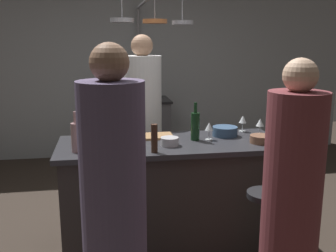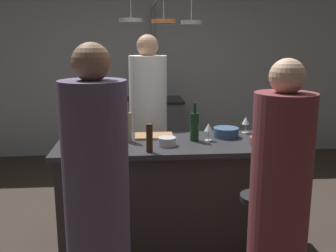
% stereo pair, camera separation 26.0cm
% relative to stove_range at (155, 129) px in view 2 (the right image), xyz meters
% --- Properties ---
extents(ground_plane, '(9.00, 9.00, 0.00)m').
position_rel_stove_range_xyz_m(ground_plane, '(0.00, -2.45, -0.45)').
color(ground_plane, '#382D26').
extents(back_wall, '(6.40, 0.16, 2.60)m').
position_rel_stove_range_xyz_m(back_wall, '(0.00, 0.40, 0.85)').
color(back_wall, '#9EA3A8').
rests_on(back_wall, ground_plane).
extents(kitchen_island, '(1.80, 0.72, 0.90)m').
position_rel_stove_range_xyz_m(kitchen_island, '(0.00, -2.45, 0.01)').
color(kitchen_island, '#332D2B').
rests_on(kitchen_island, ground_plane).
extents(stove_range, '(0.80, 0.64, 0.89)m').
position_rel_stove_range_xyz_m(stove_range, '(0.00, 0.00, 0.00)').
color(stove_range, '#47474C').
rests_on(stove_range, ground_plane).
extents(chef, '(0.37, 0.37, 1.76)m').
position_rel_stove_range_xyz_m(chef, '(-0.14, -1.64, 0.37)').
color(chef, white).
rests_on(chef, ground_plane).
extents(bar_stool_right, '(0.28, 0.28, 0.68)m').
position_rel_stove_range_xyz_m(bar_stool_right, '(0.55, -3.07, -0.07)').
color(bar_stool_right, '#4C4C51').
rests_on(bar_stool_right, ground_plane).
extents(guest_right, '(0.34, 0.34, 1.61)m').
position_rel_stove_range_xyz_m(guest_right, '(0.54, -3.45, 0.30)').
color(guest_right, brown).
rests_on(guest_right, ground_plane).
extents(bar_stool_left, '(0.28, 0.28, 0.68)m').
position_rel_stove_range_xyz_m(bar_stool_left, '(-0.54, -3.07, -0.07)').
color(bar_stool_left, '#4C4C51').
rests_on(bar_stool_left, ground_plane).
extents(guest_left, '(0.36, 0.36, 1.69)m').
position_rel_stove_range_xyz_m(guest_left, '(-0.49, -3.43, 0.34)').
color(guest_left, '#594C6B').
rests_on(guest_left, ground_plane).
extents(overhead_pot_rack, '(0.89, 1.56, 2.17)m').
position_rel_stove_range_xyz_m(overhead_pot_rack, '(0.01, -0.67, 1.25)').
color(overhead_pot_rack, gray).
rests_on(overhead_pot_rack, ground_plane).
extents(cutting_board, '(0.32, 0.22, 0.02)m').
position_rel_stove_range_xyz_m(cutting_board, '(-0.12, -2.27, 0.46)').
color(cutting_board, '#997047').
rests_on(cutting_board, kitchen_island).
extents(pepper_mill, '(0.05, 0.05, 0.21)m').
position_rel_stove_range_xyz_m(pepper_mill, '(-0.17, -2.72, 0.56)').
color(pepper_mill, '#382319').
rests_on(pepper_mill, kitchen_island).
extents(wine_bottle_amber, '(0.07, 0.07, 0.31)m').
position_rel_stove_range_xyz_m(wine_bottle_amber, '(-0.71, -2.39, 0.57)').
color(wine_bottle_amber, brown).
rests_on(wine_bottle_amber, kitchen_island).
extents(wine_bottle_rose, '(0.07, 0.07, 0.30)m').
position_rel_stove_range_xyz_m(wine_bottle_rose, '(-0.73, -2.62, 0.57)').
color(wine_bottle_rose, '#B78C8E').
rests_on(wine_bottle_rose, kitchen_island).
extents(wine_bottle_white, '(0.07, 0.07, 0.32)m').
position_rel_stove_range_xyz_m(wine_bottle_white, '(-0.34, -2.39, 0.58)').
color(wine_bottle_white, gray).
rests_on(wine_bottle_white, kitchen_island).
extents(wine_bottle_red, '(0.07, 0.07, 0.31)m').
position_rel_stove_range_xyz_m(wine_bottle_red, '(0.21, -2.42, 0.57)').
color(wine_bottle_red, '#143319').
rests_on(wine_bottle_red, kitchen_island).
extents(wine_bottle_dark, '(0.07, 0.07, 0.30)m').
position_rel_stove_range_xyz_m(wine_bottle_dark, '(-0.61, -2.35, 0.57)').
color(wine_bottle_dark, black).
rests_on(wine_bottle_dark, kitchen_island).
extents(wine_glass_by_chef, '(0.07, 0.07, 0.15)m').
position_rel_stove_range_xyz_m(wine_glass_by_chef, '(0.79, -2.35, 0.56)').
color(wine_glass_by_chef, silver).
rests_on(wine_glass_by_chef, kitchen_island).
extents(wine_glass_near_left_guest, '(0.07, 0.07, 0.15)m').
position_rel_stove_range_xyz_m(wine_glass_near_left_guest, '(0.69, -2.19, 0.56)').
color(wine_glass_near_left_guest, silver).
rests_on(wine_glass_near_left_guest, kitchen_island).
extents(wine_glass_near_right_guest, '(0.07, 0.07, 0.15)m').
position_rel_stove_range_xyz_m(wine_glass_near_right_guest, '(0.32, -2.43, 0.56)').
color(wine_glass_near_right_guest, silver).
rests_on(wine_glass_near_right_guest, kitchen_island).
extents(mixing_bowl_steel, '(0.14, 0.14, 0.07)m').
position_rel_stove_range_xyz_m(mixing_bowl_steel, '(-0.03, -2.55, 0.49)').
color(mixing_bowl_steel, '#B7B7BC').
rests_on(mixing_bowl_steel, kitchen_island).
extents(mixing_bowl_blue, '(0.21, 0.21, 0.08)m').
position_rel_stove_range_xyz_m(mixing_bowl_blue, '(0.49, -2.32, 0.49)').
color(mixing_bowl_blue, '#334C6B').
rests_on(mixing_bowl_blue, kitchen_island).
extents(mixing_bowl_wooden, '(0.18, 0.18, 0.06)m').
position_rel_stove_range_xyz_m(mixing_bowl_wooden, '(0.71, -2.59, 0.48)').
color(mixing_bowl_wooden, brown).
rests_on(mixing_bowl_wooden, kitchen_island).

